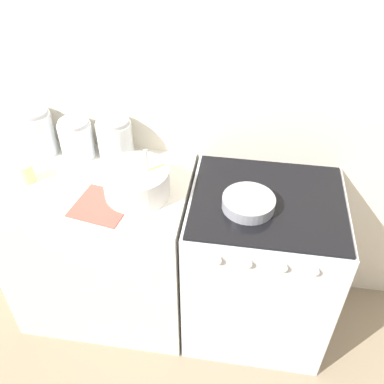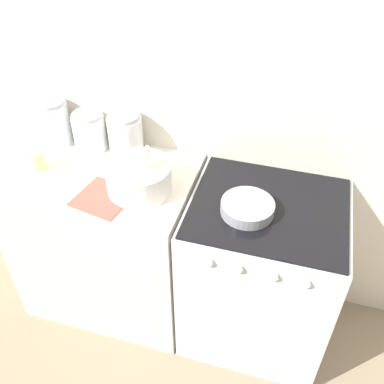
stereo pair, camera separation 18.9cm
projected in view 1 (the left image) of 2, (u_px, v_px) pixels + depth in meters
ground_plane at (179, 356)px, 2.33m from camera, size 12.00×12.00×0.00m
wall_back at (198, 102)px, 2.05m from camera, size 4.83×0.05×2.40m
countertop_cabinet at (105, 248)px, 2.32m from camera, size 0.91×0.62×0.91m
stove at (258, 266)px, 2.23m from camera, size 0.72×0.64×0.91m
mixing_bowl at (137, 181)px, 1.91m from camera, size 0.30×0.30×0.25m
baking_pan at (249, 202)px, 1.88m from camera, size 0.23×0.23×0.06m
storage_jar_left at (38, 135)px, 2.16m from camera, size 0.17×0.17×0.24m
storage_jar_middle at (77, 141)px, 2.15m from camera, size 0.17×0.17×0.20m
storage_jar_right at (116, 143)px, 2.12m from camera, size 0.17×0.17×0.23m
tin_can at (26, 173)px, 2.01m from camera, size 0.07×0.07×0.09m
recipe_page at (102, 205)px, 1.90m from camera, size 0.28×0.27×0.01m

